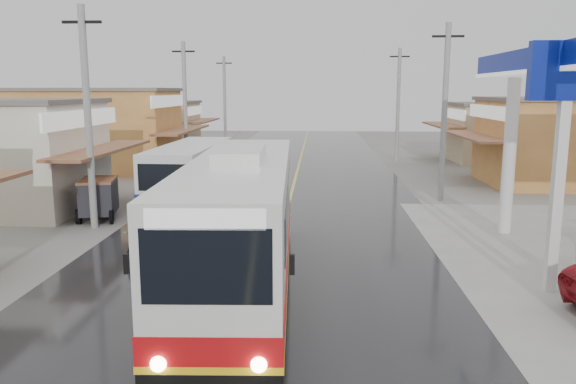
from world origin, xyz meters
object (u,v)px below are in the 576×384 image
object	(u,v)px
coach_bus	(242,220)
second_bus	(191,174)
tricycle_near	(98,196)
cyclist	(140,238)

from	to	relation	value
coach_bus	second_bus	xyz separation A→B (m)	(-3.56, 9.90, -0.27)
tricycle_near	coach_bus	bearing A→B (deg)	-59.35
second_bus	cyclist	world-z (taller)	second_bus
coach_bus	cyclist	world-z (taller)	coach_bus
coach_bus	cyclist	size ratio (longest dim) A/B	6.05
coach_bus	tricycle_near	size ratio (longest dim) A/B	5.31
coach_bus	cyclist	distance (m)	4.19
cyclist	tricycle_near	bearing A→B (deg)	127.44
coach_bus	second_bus	world-z (taller)	coach_bus
cyclist	tricycle_near	xyz separation A→B (m)	(-3.26, 5.09, 0.30)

